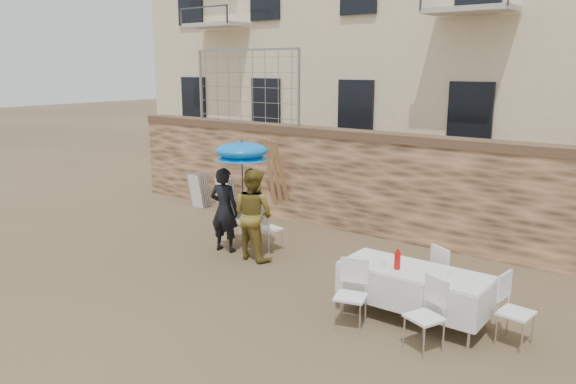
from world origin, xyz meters
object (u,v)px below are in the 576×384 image
Objects in this scene: man_suit at (224,210)px; soda_bottle at (397,260)px; woman_dress at (253,214)px; table_chair_side at (516,311)px; table_chair_front_right at (425,315)px; umbrella at (242,154)px; couple_chair_left at (243,222)px; table_chair_front_left at (351,295)px; chair_stack_right at (229,194)px; couple_chair_right at (270,227)px; table_chair_back at (448,275)px; banquet_table at (414,272)px; chair_stack_left at (204,189)px.

man_suit is 6.48× the size of soda_bottle.
woman_dress reaches higher than table_chair_side.
umbrella is at bearing -176.44° from table_chair_front_right.
couple_chair_left is 5.21m from table_chair_front_right.
table_chair_side is (5.33, -0.65, -1.50)m from umbrella.
chair_stack_right is (-5.80, 3.77, -0.02)m from table_chair_front_left.
table_chair_front_right is at bearing 164.49° from woman_dress.
man_suit is 1.21m from umbrella.
table_chair_side is at bearing 65.65° from table_chair_front_right.
table_chair_front_right is (1.10, 0.00, 0.00)m from table_chair_front_left.
couple_chair_right is 3.85m from table_chair_back.
man_suit is at bearing 29.15° from table_chair_back.
table_chair_front_left is (3.33, -1.50, -1.50)m from umbrella.
man_suit reaches higher than banquet_table.
umbrella reaches higher than table_chair_back.
banquet_table is 2.28× the size of chair_stack_left.
couple_chair_left is 0.46× the size of banquet_table.
banquet_table is 0.99m from table_chair_front_left.
woman_dress is at bearing 29.52° from table_chair_back.
umbrella reaches higher than couple_chair_right.
couple_chair_left is at bearing -31.41° from chair_stack_left.
chair_stack_right is at bearing -36.50° from woman_dress.
couple_chair_left is at bearing -41.21° from chair_stack_right.
woman_dress is 4.33m from table_chair_front_right.
table_chair_front_left is at bearing -33.00° from chair_stack_right.
man_suit is at bearing 169.01° from soda_bottle.
soda_bottle is at bearing 129.62° from couple_chair_left.
couple_chair_left is 1.00× the size of table_chair_front_left.
table_chair_front_left is 6.92m from chair_stack_right.
chair_stack_right is (0.90, 0.00, 0.00)m from chair_stack_left.
umbrella is 4.34m from chair_stack_left.
soda_bottle is at bearing -143.13° from banquet_table.
soda_bottle is at bearing 105.48° from table_chair_side.
umbrella is at bearing -12.49° from woman_dress.
table_chair_front_right is (4.83, -1.95, 0.00)m from couple_chair_left.
umbrella reaches higher than table_chair_front_right.
woman_dress reaches higher than table_chair_front_right.
umbrella reaches higher than woman_dress.
table_chair_front_right is 8.67m from chair_stack_left.
table_chair_side is at bearing -20.51° from chair_stack_right.
umbrella is 1.61m from couple_chair_left.
couple_chair_left is at bearing 85.71° from table_chair_side.
soda_bottle is at bearing 170.66° from couple_chair_right.
woman_dress reaches higher than chair_stack_left.
table_chair_side is at bearing 8.88° from soda_bottle.
woman_dress is 1.91× the size of chair_stack_left.
man_suit is at bearing -165.96° from umbrella.
table_chair_side is at bearing 136.86° from couple_chair_left.
umbrella is 3.98m from soda_bottle.
couple_chair_right and table_chair_back have the same top height.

